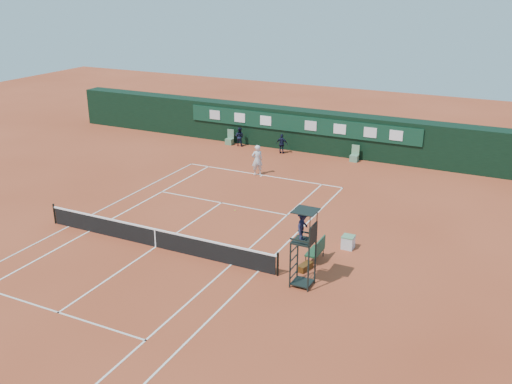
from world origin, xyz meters
TOP-DOWN VIEW (x-y plane):
  - ground at (0.00, 0.00)m, footprint 90.00×90.00m
  - court_lines at (0.00, 0.00)m, footprint 11.05×23.85m
  - tennis_net at (0.00, 0.00)m, footprint 12.90×0.10m
  - back_wall at (0.00, 18.74)m, footprint 40.00×1.65m
  - linesman_chair_left at (-5.50, 17.48)m, footprint 0.55×0.50m
  - linesman_chair_right at (4.50, 17.48)m, footprint 0.55×0.50m
  - umpire_chair at (7.66, -0.30)m, footprint 0.96×0.95m
  - player_bench at (7.44, 2.05)m, footprint 0.56×1.20m
  - tennis_bag at (7.28, 1.01)m, footprint 0.52×0.85m
  - cooler at (8.32, 3.93)m, footprint 0.57×0.57m
  - tennis_ball at (1.28, 5.67)m, footprint 0.07×0.07m
  - player at (-0.36, 11.82)m, footprint 0.87×0.86m
  - ball_kid_left at (-4.60, 17.43)m, footprint 0.72×0.56m
  - ball_kid_right at (-0.87, 17.01)m, footprint 0.89×0.45m

SIDE VIEW (x-z plane):
  - ground at x=0.00m, z-range 0.00..0.00m
  - court_lines at x=0.00m, z-range 0.00..0.01m
  - tennis_ball at x=1.28m, z-range 0.00..0.07m
  - tennis_bag at x=7.28m, z-range 0.00..0.30m
  - linesman_chair_left at x=-5.50m, z-range -0.26..0.89m
  - linesman_chair_right at x=4.50m, z-range -0.26..0.89m
  - cooler at x=8.32m, z-range 0.00..0.65m
  - tennis_net at x=0.00m, z-range -0.04..1.06m
  - player_bench at x=7.44m, z-range 0.05..1.15m
  - ball_kid_right at x=-0.87m, z-range 0.00..1.46m
  - ball_kid_left at x=-4.60m, z-range 0.00..1.46m
  - player at x=-0.36m, z-range 0.00..2.02m
  - back_wall at x=0.00m, z-range 0.01..3.01m
  - umpire_chair at x=7.66m, z-range 0.75..4.17m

